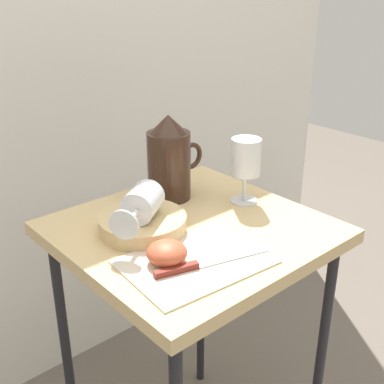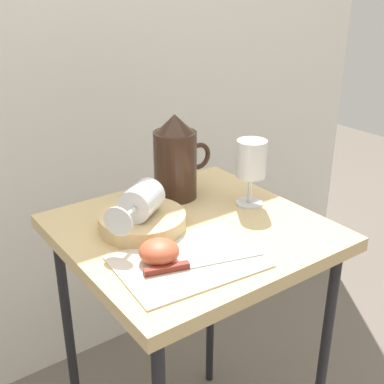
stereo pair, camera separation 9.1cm
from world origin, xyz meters
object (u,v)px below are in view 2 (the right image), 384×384
(basket_tray, at_px, (142,221))
(knife, at_px, (187,265))
(apple_half_left, at_px, (159,251))
(wine_glass_tipped_near, at_px, (141,201))
(table, at_px, (192,256))
(pitcher, at_px, (176,164))
(wine_glass_upright, at_px, (251,163))

(basket_tray, distance_m, knife, 0.19)
(apple_half_left, bearing_deg, wine_glass_tipped_near, 73.87)
(knife, bearing_deg, table, 51.45)
(table, height_order, apple_half_left, apple_half_left)
(pitcher, height_order, wine_glass_upright, pitcher)
(basket_tray, bearing_deg, wine_glass_tipped_near, -126.27)
(basket_tray, height_order, wine_glass_upright, wine_glass_upright)
(wine_glass_tipped_near, xyz_separation_m, knife, (-0.01, -0.18, -0.06))
(table, height_order, knife, knife)
(basket_tray, distance_m, wine_glass_tipped_near, 0.05)
(apple_half_left, bearing_deg, pitcher, 50.11)
(wine_glass_upright, height_order, apple_half_left, wine_glass_upright)
(pitcher, bearing_deg, wine_glass_upright, -50.05)
(pitcher, bearing_deg, table, -111.87)
(pitcher, bearing_deg, apple_half_left, -129.89)
(table, xyz_separation_m, apple_half_left, (-0.14, -0.09, 0.10))
(wine_glass_tipped_near, xyz_separation_m, apple_half_left, (-0.04, -0.13, -0.05))
(table, height_order, wine_glass_upright, wine_glass_upright)
(basket_tray, relative_size, apple_half_left, 2.42)
(pitcher, height_order, apple_half_left, pitcher)
(table, distance_m, wine_glass_tipped_near, 0.18)
(apple_half_left, bearing_deg, basket_tray, 72.18)
(wine_glass_tipped_near, bearing_deg, pitcher, 34.22)
(basket_tray, distance_m, pitcher, 0.19)
(apple_half_left, xyz_separation_m, knife, (0.03, -0.05, -0.02))
(pitcher, xyz_separation_m, wine_glass_upright, (0.11, -0.14, 0.02))
(pitcher, bearing_deg, basket_tray, -147.07)
(basket_tray, bearing_deg, knife, -94.43)
(pitcher, distance_m, wine_glass_upright, 0.18)
(table, bearing_deg, pitcher, 68.13)
(pitcher, xyz_separation_m, wine_glass_tipped_near, (-0.16, -0.11, -0.01))
(table, relative_size, pitcher, 3.54)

